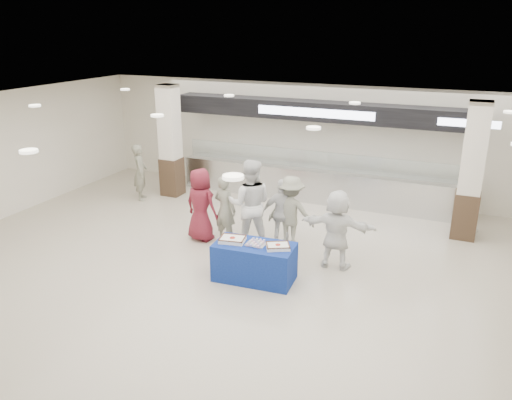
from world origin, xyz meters
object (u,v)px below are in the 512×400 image
at_px(sheet_cake_left, 232,239).
at_px(soldier_bg, 140,172).
at_px(cupcake_tray, 256,243).
at_px(sheet_cake_right, 278,246).
at_px(soldier_b, 291,212).
at_px(soldier_a, 225,209).
at_px(civilian_white, 337,229).
at_px(display_table, 254,262).
at_px(chef_tall, 250,204).
at_px(chef_short, 283,213).
at_px(civilian_maroon, 201,205).

distance_m(sheet_cake_left, soldier_bg, 5.46).
bearing_deg(cupcake_tray, sheet_cake_right, 1.78).
bearing_deg(soldier_b, soldier_a, 11.22).
distance_m(sheet_cake_left, civilian_white, 2.13).
relative_size(display_table, cupcake_tray, 4.10).
xyz_separation_m(cupcake_tray, soldier_b, (0.09, 1.76, 0.04)).
distance_m(chef_tall, chef_short, 0.76).
xyz_separation_m(sheet_cake_right, soldier_a, (-1.81, 1.38, 0.00)).
bearing_deg(soldier_bg, sheet_cake_left, -157.19).
distance_m(sheet_cake_right, soldier_a, 2.27).
height_order(display_table, chef_tall, chef_tall).
bearing_deg(sheet_cake_left, cupcake_tray, 5.43).
bearing_deg(sheet_cake_right, civilian_white, 53.50).
xyz_separation_m(cupcake_tray, soldier_bg, (-4.92, 3.13, 0.02)).
relative_size(chef_short, soldier_b, 0.95).
bearing_deg(civilian_maroon, chef_short, -156.89).
distance_m(civilian_maroon, soldier_a, 0.59).
distance_m(sheet_cake_right, soldier_bg, 6.21).
distance_m(chef_tall, soldier_b, 0.93).
xyz_separation_m(sheet_cake_left, sheet_cake_right, (0.93, 0.06, -0.00)).
height_order(display_table, civilian_maroon, civilian_maroon).
bearing_deg(civilian_white, sheet_cake_right, 52.05).
height_order(sheet_cake_left, sheet_cake_right, sheet_cake_left).
distance_m(cupcake_tray, civilian_white, 1.73).
relative_size(display_table, sheet_cake_right, 2.87).
height_order(sheet_cake_left, chef_tall, chef_tall).
distance_m(cupcake_tray, soldier_a, 1.94).
bearing_deg(chef_short, soldier_bg, -35.25).
relative_size(sheet_cake_left, sheet_cake_right, 0.99).
relative_size(soldier_b, civilian_white, 0.98).
xyz_separation_m(cupcake_tray, chef_short, (-0.08, 1.71, 0.01)).
bearing_deg(civilian_maroon, display_table, 156.35).
height_order(soldier_a, civilian_white, civilian_white).
distance_m(sheet_cake_right, soldier_b, 1.78).
relative_size(sheet_cake_right, soldier_b, 0.33).
height_order(soldier_a, soldier_bg, soldier_bg).
xyz_separation_m(chef_tall, civilian_white, (2.03, -0.25, -0.18)).
distance_m(display_table, soldier_a, 1.97).
relative_size(sheet_cake_left, civilian_white, 0.32).
bearing_deg(chef_tall, chef_short, -172.57).
xyz_separation_m(display_table, chef_short, (-0.06, 1.71, 0.41)).
bearing_deg(chef_short, soldier_a, -4.83).
bearing_deg(chef_short, soldier_b, 176.37).
relative_size(chef_short, soldier_bg, 0.98).
relative_size(chef_tall, civilian_white, 1.21).
relative_size(display_table, soldier_a, 0.97).
xyz_separation_m(sheet_cake_right, chef_tall, (-1.19, 1.38, 0.22)).
distance_m(chef_tall, civilian_white, 2.05).
height_order(sheet_cake_left, soldier_bg, soldier_bg).
relative_size(soldier_a, chef_short, 1.01).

